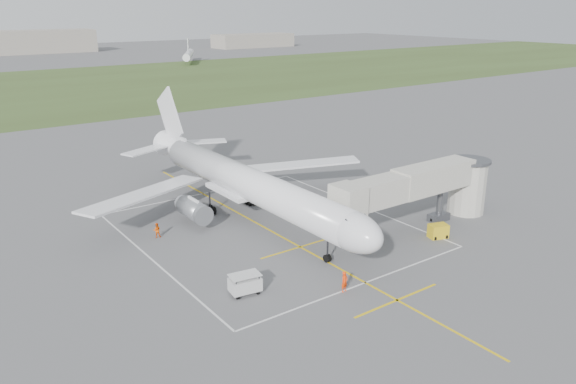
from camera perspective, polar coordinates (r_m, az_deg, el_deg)
ground at (r=67.41m, az=-3.90°, el=-2.79°), size 700.00×700.00×0.00m
grass_strip at (r=188.02m, az=-25.81°, el=9.15°), size 700.00×120.00×0.02m
apron_markings at (r=62.89m, az=-1.07°, el=-4.34°), size 28.20×60.00×0.01m
airliner at (r=66.56m, az=-4.32°, el=0.93°), size 38.93×46.75×13.52m
jet_bridge at (r=66.04m, az=14.09°, el=0.59°), size 23.40×5.00×7.20m
gpu_unit at (r=64.02m, az=15.02°, el=-3.86°), size 2.34×1.94×1.52m
baggage_cart at (r=50.32m, az=-4.39°, el=-9.30°), size 2.92×2.00×1.88m
ramp_worker_nose at (r=50.81m, az=5.76°, el=-9.05°), size 0.77×0.56×1.95m
ramp_worker_wing at (r=63.55m, az=-13.18°, el=-3.80°), size 0.98×0.88×1.67m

